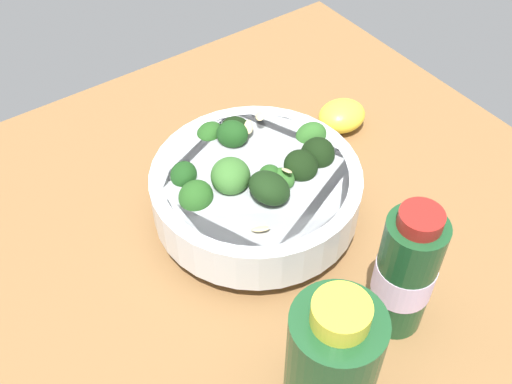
# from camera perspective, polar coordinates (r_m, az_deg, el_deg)

# --- Properties ---
(ground_plane) EXTENTS (0.67, 0.67, 0.04)m
(ground_plane) POSITION_cam_1_polar(r_m,az_deg,el_deg) (0.71, 2.10, -2.54)
(ground_plane) COLOR brown
(bowl_of_broccoli) EXTENTS (0.22, 0.22, 0.11)m
(bowl_of_broccoli) POSITION_cam_1_polar(r_m,az_deg,el_deg) (0.66, -0.00, 0.44)
(bowl_of_broccoli) COLOR white
(bowl_of_broccoli) RESTS_ON ground_plane
(lemon_wedge) EXTENTS (0.07, 0.06, 0.04)m
(lemon_wedge) POSITION_cam_1_polar(r_m,az_deg,el_deg) (0.80, 8.03, 7.08)
(lemon_wedge) COLOR yellow
(lemon_wedge) RESTS_ON ground_plane
(bottle_tall) EXTENTS (0.06, 0.06, 0.15)m
(bottle_tall) POSITION_cam_1_polar(r_m,az_deg,el_deg) (0.57, 13.76, -7.37)
(bottle_tall) COLOR #194723
(bottle_tall) RESTS_ON ground_plane
(bottle_short) EXTENTS (0.08, 0.08, 0.15)m
(bottle_short) POSITION_cam_1_polar(r_m,az_deg,el_deg) (0.51, 7.14, -15.46)
(bottle_short) COLOR #194723
(bottle_short) RESTS_ON ground_plane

